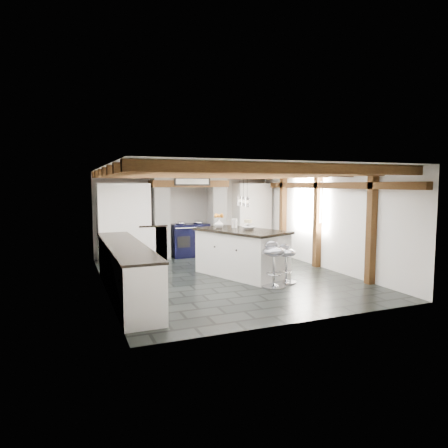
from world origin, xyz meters
name	(u,v)px	position (x,y,z in m)	size (l,w,h in m)	color
ground	(227,277)	(0.00, 0.00, 0.00)	(6.00, 6.00, 0.00)	black
room_shell	(180,223)	(-0.61, 1.42, 1.07)	(6.00, 6.03, 6.00)	white
range_cooker	(190,239)	(0.00, 2.68, 0.47)	(1.00, 0.63, 0.99)	black
kitchen_island	(241,252)	(0.36, 0.04, 0.51)	(1.74, 2.27, 1.34)	white
bar_stool_near	(286,259)	(0.91, -0.89, 0.49)	(0.42, 0.42, 0.78)	silver
bar_stool_far	(274,259)	(0.52, -1.11, 0.55)	(0.48, 0.48, 0.89)	silver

